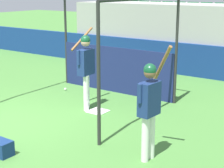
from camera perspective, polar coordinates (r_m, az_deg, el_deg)
name	(u,v)px	position (r m, az deg, el deg)	size (l,w,h in m)	color
ground_plane	(5,122)	(8.78, -15.93, -5.65)	(60.00, 60.00, 0.00)	#477F38
outfield_wall	(151,55)	(13.60, 5.97, 4.36)	(24.00, 0.12, 1.10)	navy
bleacher_section	(168,34)	(14.61, 8.48, 7.52)	(7.05, 2.40, 2.38)	#9E9E99
batting_cage	(104,55)	(10.14, -1.23, 4.43)	(3.80, 3.32, 2.75)	#282828
home_plate	(98,111)	(9.16, -2.16, -4.16)	(0.44, 0.44, 0.02)	white
player_batter	(86,65)	(9.09, -4.01, 2.95)	(0.52, 0.89, 1.97)	white
player_waiting	(149,103)	(6.40, 5.72, -2.90)	(0.51, 0.76, 2.02)	white
baseball	(65,89)	(11.07, -7.13, -0.78)	(0.07, 0.07, 0.07)	white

